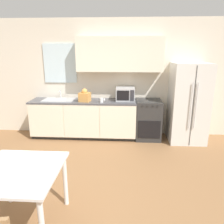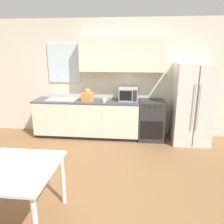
% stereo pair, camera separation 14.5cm
% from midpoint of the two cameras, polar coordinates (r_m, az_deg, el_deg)
% --- Properties ---
extents(ground_plane, '(12.00, 12.00, 0.00)m').
position_cam_midpoint_polar(ground_plane, '(3.48, -9.29, -19.58)').
color(ground_plane, olive).
extents(wall_back, '(12.00, 0.38, 2.70)m').
position_cam_midpoint_polar(wall_back, '(5.21, -3.34, 9.88)').
color(wall_back, beige).
rests_on(wall_back, ground_plane).
extents(kitchen_counter, '(2.45, 0.62, 0.88)m').
position_cam_midpoint_polar(kitchen_counter, '(5.20, -8.14, -1.72)').
color(kitchen_counter, '#333333').
rests_on(kitchen_counter, ground_plane).
extents(oven_range, '(0.57, 0.62, 0.91)m').
position_cam_midpoint_polar(oven_range, '(5.11, 8.62, -1.96)').
color(oven_range, '#2D2D2D').
rests_on(oven_range, ground_plane).
extents(refrigerator, '(0.78, 0.77, 1.75)m').
position_cam_midpoint_polar(refrigerator, '(5.09, 18.49, 2.20)').
color(refrigerator, silver).
rests_on(refrigerator, ground_plane).
extents(kitchen_sink, '(0.69, 0.44, 0.20)m').
position_cam_midpoint_polar(kitchen_sink, '(5.24, -14.52, 3.16)').
color(kitchen_sink, '#B7BABC').
rests_on(kitchen_sink, kitchen_counter).
extents(microwave, '(0.42, 0.37, 0.30)m').
position_cam_midpoint_polar(microwave, '(5.03, 2.67, 4.76)').
color(microwave, '#B7BABC').
rests_on(microwave, kitchen_counter).
extents(coffee_mug, '(0.12, 0.09, 0.10)m').
position_cam_midpoint_polar(coffee_mug, '(4.86, -3.52, 3.09)').
color(coffee_mug, white).
rests_on(coffee_mug, kitchen_counter).
extents(grocery_bag_0, '(0.27, 0.25, 0.30)m').
position_cam_midpoint_polar(grocery_bag_0, '(4.96, -7.99, 4.15)').
color(grocery_bag_0, '#DB994C').
rests_on(grocery_bag_0, kitchen_counter).
extents(dining_table, '(0.90, 0.94, 0.75)m').
position_cam_midpoint_polar(dining_table, '(2.76, -24.53, -15.61)').
color(dining_table, white).
rests_on(dining_table, ground_plane).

